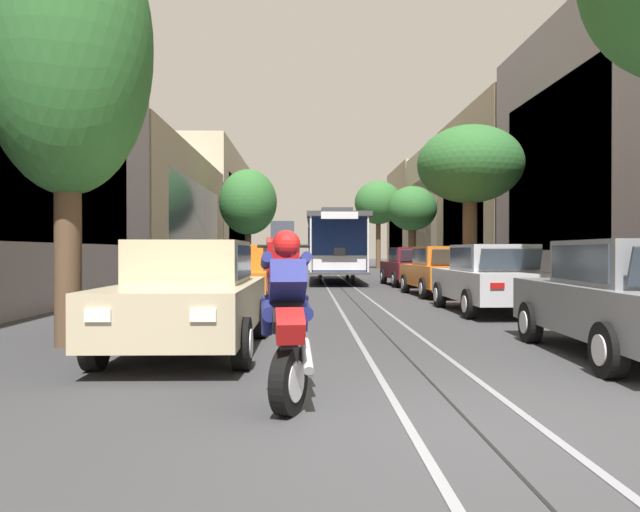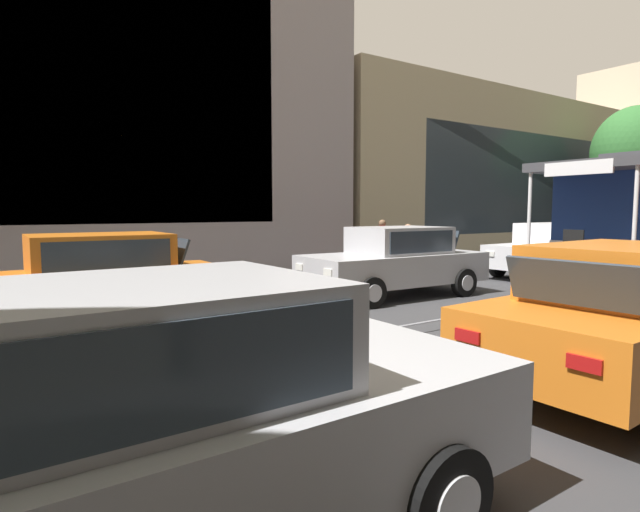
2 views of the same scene
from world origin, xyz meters
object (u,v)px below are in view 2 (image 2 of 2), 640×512
(pedestrian_on_left_pavement, at_px, (408,247))
(pedestrian_on_right_pavement, at_px, (382,244))
(parked_car_white_fourth_left, at_px, (553,250))
(parked_car_orange_mid_right, at_px, (627,314))
(street_tree_kerb_left_second, at_px, (636,153))
(fire_hydrant, at_px, (38,297))
(parked_car_orange_second_left, at_px, (94,283))
(parked_car_silver_mid_left, at_px, (395,261))
(parked_car_silver_second_right, at_px, (154,422))

(pedestrian_on_left_pavement, distance_m, pedestrian_on_right_pavement, 0.76)
(parked_car_white_fourth_left, distance_m, parked_car_orange_mid_right, 9.90)
(street_tree_kerb_left_second, height_order, fire_hydrant, street_tree_kerb_left_second)
(parked_car_orange_second_left, relative_size, pedestrian_on_right_pavement, 2.60)
(parked_car_white_fourth_left, relative_size, pedestrian_on_right_pavement, 2.61)
(parked_car_orange_mid_right, distance_m, pedestrian_on_left_pavement, 9.47)
(pedestrian_on_left_pavement, bearing_deg, fire_hydrant, -85.71)
(parked_car_orange_mid_right, distance_m, pedestrian_on_right_pavement, 9.74)
(parked_car_silver_mid_left, distance_m, fire_hydrant, 7.23)
(parked_car_white_fourth_left, bearing_deg, parked_car_silver_mid_left, -90.70)
(fire_hydrant, bearing_deg, pedestrian_on_right_pavement, 97.96)
(parked_car_white_fourth_left, distance_m, parked_car_silver_second_right, 14.50)
(pedestrian_on_right_pavement, bearing_deg, pedestrian_on_left_pavement, 42.23)
(parked_car_silver_mid_left, distance_m, parked_car_silver_second_right, 9.21)
(parked_car_white_fourth_left, height_order, parked_car_orange_mid_right, same)
(parked_car_orange_second_left, bearing_deg, parked_car_silver_mid_left, 88.32)
(parked_car_white_fourth_left, xyz_separation_m, pedestrian_on_right_pavement, (-3.07, -3.95, 0.15))
(street_tree_kerb_left_second, height_order, pedestrian_on_right_pavement, street_tree_kerb_left_second)
(pedestrian_on_right_pavement, relative_size, fire_hydrant, 2.00)
(fire_hydrant, bearing_deg, parked_car_silver_mid_left, 76.39)
(parked_car_orange_second_left, distance_m, parked_car_white_fourth_left, 12.53)
(parked_car_silver_mid_left, height_order, parked_car_orange_mid_right, same)
(parked_car_silver_second_right, relative_size, pedestrian_on_right_pavement, 2.61)
(parked_car_orange_mid_right, height_order, pedestrian_on_right_pavement, pedestrian_on_right_pavement)
(fire_hydrant, bearing_deg, pedestrian_on_left_pavement, 94.29)
(parked_car_orange_second_left, distance_m, street_tree_kerb_left_second, 22.14)
(parked_car_white_fourth_left, distance_m, pedestrian_on_right_pavement, 5.00)
(parked_car_orange_mid_right, relative_size, pedestrian_on_right_pavement, 2.63)
(parked_car_silver_mid_left, height_order, pedestrian_on_left_pavement, parked_car_silver_mid_left)
(parked_car_silver_mid_left, distance_m, pedestrian_on_right_pavement, 3.73)
(street_tree_kerb_left_second, distance_m, fire_hydrant, 22.79)
(parked_car_orange_mid_right, distance_m, fire_hydrant, 9.14)
(street_tree_kerb_left_second, distance_m, pedestrian_on_left_pavement, 13.18)
(parked_car_orange_second_left, height_order, parked_car_silver_mid_left, same)
(parked_car_silver_second_right, height_order, parked_car_orange_mid_right, same)
(parked_car_orange_mid_right, relative_size, pedestrian_on_left_pavement, 2.84)
(parked_car_orange_mid_right, height_order, fire_hydrant, parked_car_orange_mid_right)
(parked_car_silver_mid_left, bearing_deg, pedestrian_on_left_pavement, 131.67)
(street_tree_kerb_left_second, bearing_deg, parked_car_silver_second_right, -71.01)
(pedestrian_on_left_pavement, distance_m, fire_hydrant, 9.79)
(pedestrian_on_left_pavement, relative_size, fire_hydrant, 1.85)
(parked_car_orange_second_left, relative_size, parked_car_silver_second_right, 1.00)
(street_tree_kerb_left_second, bearing_deg, pedestrian_on_right_pavement, -94.48)
(parked_car_silver_mid_left, distance_m, street_tree_kerb_left_second, 15.96)
(parked_car_orange_mid_right, height_order, pedestrian_on_left_pavement, parked_car_orange_mid_right)
(parked_car_silver_second_right, bearing_deg, fire_hydrant, 179.03)
(parked_car_silver_second_right, distance_m, street_tree_kerb_left_second, 24.14)
(pedestrian_on_right_pavement, bearing_deg, parked_car_silver_mid_left, -36.59)
(parked_car_silver_mid_left, bearing_deg, fire_hydrant, -103.61)
(street_tree_kerb_left_second, bearing_deg, parked_car_orange_second_left, -85.35)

